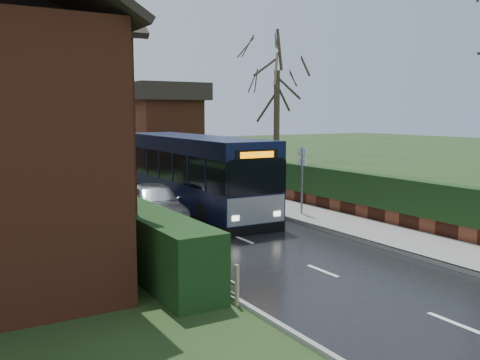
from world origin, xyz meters
TOP-DOWN VIEW (x-y plane):
  - ground at (0.00, 0.00)m, footprint 140.00×140.00m
  - road at (0.00, 10.00)m, footprint 6.00×100.00m
  - pavement at (4.25, 10.00)m, footprint 2.50×100.00m
  - kerb_right at (3.05, 10.00)m, footprint 0.12×100.00m
  - kerb_left at (-3.05, 10.00)m, footprint 0.12×100.00m
  - front_hedge at (-3.90, 5.00)m, footprint 1.20×16.00m
  - picket_fence at (-3.15, 5.00)m, footprint 0.10×16.00m
  - right_wall_hedge at (5.80, 10.00)m, footprint 0.60×50.00m
  - bus at (0.85, 7.54)m, footprint 2.52×10.36m
  - car_silver at (-1.50, 5.98)m, footprint 2.35×4.68m
  - car_green at (-2.90, 2.57)m, footprint 2.29×4.38m
  - car_distant at (0.54, 40.55)m, footprint 2.34×3.90m
  - bus_stop_sign at (4.00, 4.20)m, footprint 0.14×0.42m
  - tree_right_far at (9.00, 13.28)m, footprint 4.81×4.81m

SIDE VIEW (x-z plane):
  - ground at x=0.00m, z-range 0.00..0.00m
  - road at x=0.00m, z-range 0.00..0.02m
  - kerb_left at x=-3.05m, z-range 0.00..0.10m
  - pavement at x=4.25m, z-range 0.00..0.14m
  - kerb_right at x=3.05m, z-range 0.00..0.14m
  - picket_fence at x=-3.15m, z-range 0.00..0.90m
  - car_green at x=-2.90m, z-range 0.00..1.21m
  - car_distant at x=0.54m, z-range 0.00..1.21m
  - car_silver at x=-1.50m, z-range 0.00..1.53m
  - front_hedge at x=-3.90m, z-range 0.00..1.60m
  - right_wall_hedge at x=5.80m, z-range 0.12..1.92m
  - bus at x=0.85m, z-range -0.01..3.12m
  - bus_stop_sign at x=4.00m, z-range 0.44..3.21m
  - tree_right_far at x=9.00m, z-range 2.30..11.59m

